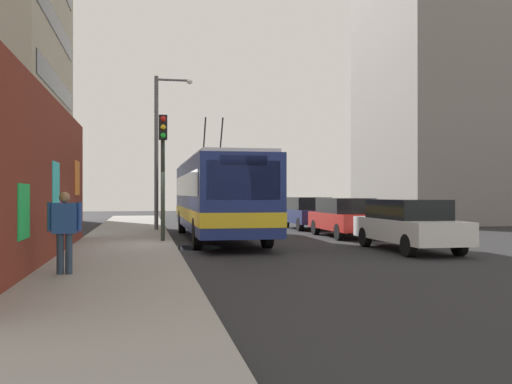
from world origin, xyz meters
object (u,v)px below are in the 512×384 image
(parked_car_white, at_px, (408,224))
(traffic_light, at_px, (163,156))
(city_bus, at_px, (218,195))
(parked_car_red, at_px, (345,216))
(pedestrian_near_wall, at_px, (65,226))
(parked_car_navy, at_px, (309,212))
(street_lamp, at_px, (160,142))

(parked_car_white, relative_size, traffic_light, 1.11)
(city_bus, xyz_separation_m, parked_car_red, (0.12, -5.20, -0.88))
(city_bus, bearing_deg, parked_car_white, -136.49)
(pedestrian_near_wall, height_order, traffic_light, traffic_light)
(parked_car_navy, bearing_deg, city_bus, 135.77)
(parked_car_white, bearing_deg, traffic_light, 66.18)
(parked_car_white, height_order, parked_car_navy, same)
(parked_car_white, xyz_separation_m, parked_car_red, (5.60, 0.00, -0.00))
(parked_car_white, distance_m, parked_car_navy, 10.82)
(parked_car_white, distance_m, pedestrian_near_wall, 10.48)
(parked_car_navy, relative_size, traffic_light, 0.95)
(parked_car_red, relative_size, parked_car_navy, 1.13)
(city_bus, height_order, parked_car_white, city_bus)
(pedestrian_near_wall, distance_m, traffic_light, 8.15)
(city_bus, distance_m, parked_car_white, 7.60)
(traffic_light, bearing_deg, street_lamp, -0.74)
(parked_car_white, height_order, street_lamp, street_lamp)
(parked_car_white, distance_m, traffic_light, 8.33)
(pedestrian_near_wall, relative_size, traffic_light, 0.38)
(traffic_light, bearing_deg, pedestrian_near_wall, 164.07)
(city_bus, bearing_deg, pedestrian_near_wall, 156.30)
(parked_car_red, xyz_separation_m, pedestrian_near_wall, (-9.97, 9.52, 0.28))
(city_bus, xyz_separation_m, pedestrian_near_wall, (-9.85, 4.32, -0.60))
(pedestrian_near_wall, bearing_deg, parked_car_navy, -32.09)
(parked_car_red, xyz_separation_m, parked_car_navy, (5.22, 0.00, -0.00))
(parked_car_red, bearing_deg, traffic_light, 107.76)
(parked_car_navy, xyz_separation_m, street_lamp, (-1.28, 7.27, 3.24))
(parked_car_navy, relative_size, pedestrian_near_wall, 2.47)
(parked_car_navy, xyz_separation_m, traffic_light, (-7.57, 7.35, 2.20))
(street_lamp, bearing_deg, traffic_light, 179.26)
(parked_car_navy, height_order, traffic_light, traffic_light)
(parked_car_navy, distance_m, pedestrian_near_wall, 17.93)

